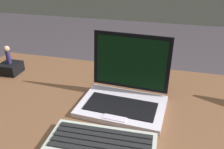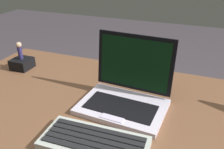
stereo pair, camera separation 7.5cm
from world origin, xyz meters
name	(u,v)px [view 1 (the left image)]	position (x,y,z in m)	size (l,w,h in m)	color
desk	(111,130)	(0.00, 0.00, 0.61)	(1.32, 0.66, 0.73)	brown
laptop_front	(125,92)	(0.05, 0.01, 0.78)	(0.30, 0.24, 0.23)	silver
external_keyboard	(101,144)	(0.03, -0.22, 0.75)	(0.30, 0.14, 0.03)	#B9C1B8
figurine_stand	(11,68)	(-0.50, 0.12, 0.76)	(0.08, 0.08, 0.05)	black
figurine	(8,54)	(-0.50, 0.12, 0.83)	(0.03, 0.03, 0.08)	navy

